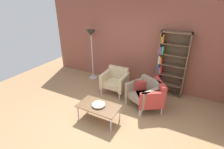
# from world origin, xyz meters

# --- Properties ---
(ground_plane) EXTENTS (8.32, 8.32, 0.00)m
(ground_plane) POSITION_xyz_m (0.00, 0.00, 0.00)
(ground_plane) COLOR #9E7751
(brick_back_panel) EXTENTS (6.40, 0.12, 2.90)m
(brick_back_panel) POSITION_xyz_m (0.00, 2.46, 1.45)
(brick_back_panel) COLOR brown
(brick_back_panel) RESTS_ON ground_plane
(bookshelf_tall) EXTENTS (0.80, 0.30, 1.90)m
(bookshelf_tall) POSITION_xyz_m (1.15, 2.25, 0.93)
(bookshelf_tall) COLOR brown
(bookshelf_tall) RESTS_ON ground_plane
(coffee_table_low) EXTENTS (1.00, 0.56, 0.40)m
(coffee_table_low) POSITION_xyz_m (-0.03, 0.19, 0.37)
(coffee_table_low) COLOR brown
(coffee_table_low) RESTS_ON ground_plane
(decorative_bowl) EXTENTS (0.32, 0.32, 0.05)m
(decorative_bowl) POSITION_xyz_m (-0.03, 0.19, 0.43)
(decorative_bowl) COLOR beige
(decorative_bowl) RESTS_ON coffee_table_low
(armchair_spare_guest) EXTENTS (0.73, 0.67, 0.78)m
(armchair_spare_guest) POSITION_xyz_m (-0.25, 1.53, 0.41)
(armchair_spare_guest) COLOR #C6B289
(armchair_spare_guest) RESTS_ON ground_plane
(armchair_corner_red) EXTENTS (0.93, 0.91, 0.78)m
(armchair_corner_red) POSITION_xyz_m (0.75, 1.23, 0.41)
(armchair_corner_red) COLOR gray
(armchair_corner_red) RESTS_ON ground_plane
(armchair_by_bookshelf) EXTENTS (0.93, 0.94, 0.78)m
(armchair_by_bookshelf) POSITION_xyz_m (0.93, 1.22, 0.41)
(armchair_by_bookshelf) COLOR #B73833
(armchair_by_bookshelf) RESTS_ON ground_plane
(floor_lamp_torchiere) EXTENTS (0.32, 0.32, 1.74)m
(floor_lamp_torchiere) POSITION_xyz_m (-1.45, 2.08, 1.45)
(floor_lamp_torchiere) COLOR silver
(floor_lamp_torchiere) RESTS_ON ground_plane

